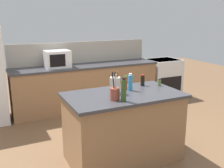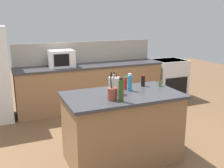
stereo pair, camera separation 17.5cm
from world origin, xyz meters
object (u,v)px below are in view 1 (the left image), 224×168
(soy_sauce_bottle, at_px, (143,80))
(utensil_crock, at_px, (115,93))
(range_oven, at_px, (163,78))
(microwave, at_px, (57,59))
(hot_sauce_bottle, at_px, (125,83))
(knife_block, at_px, (115,85))
(dish_soap_bottle, at_px, (130,83))
(spice_jar_oregano, at_px, (159,83))
(olive_oil_bottle, at_px, (124,90))

(soy_sauce_bottle, bearing_deg, utensil_crock, -147.25)
(range_oven, bearing_deg, utensil_crock, -136.41)
(microwave, distance_m, hot_sauce_bottle, 2.06)
(range_oven, distance_m, utensil_crock, 3.50)
(range_oven, distance_m, microwave, 2.67)
(utensil_crock, relative_size, hot_sauce_bottle, 1.69)
(hot_sauce_bottle, bearing_deg, range_oven, 43.05)
(microwave, bearing_deg, knife_block, -84.46)
(dish_soap_bottle, distance_m, spice_jar_oregano, 0.52)
(hot_sauce_bottle, xyz_separation_m, spice_jar_oregano, (0.54, -0.05, -0.04))
(hot_sauce_bottle, height_order, spice_jar_oregano, hot_sauce_bottle)
(range_oven, height_order, soy_sauce_bottle, soy_sauce_bottle)
(utensil_crock, distance_m, spice_jar_oregano, 0.94)
(range_oven, distance_m, hot_sauce_bottle, 3.00)
(olive_oil_bottle, relative_size, dish_soap_bottle, 1.23)
(microwave, height_order, utensil_crock, microwave)
(utensil_crock, relative_size, dish_soap_bottle, 1.34)
(dish_soap_bottle, bearing_deg, olive_oil_bottle, -128.88)
(range_oven, xyz_separation_m, hot_sauce_bottle, (-2.16, -2.01, 0.56))
(spice_jar_oregano, bearing_deg, utensil_crock, -160.16)
(knife_block, height_order, soy_sauce_bottle, knife_block)
(spice_jar_oregano, xyz_separation_m, soy_sauce_bottle, (-0.22, 0.11, 0.03))
(microwave, distance_m, knife_block, 2.16)
(olive_oil_bottle, height_order, hot_sauce_bottle, olive_oil_bottle)
(range_oven, bearing_deg, spice_jar_oregano, -128.11)
(dish_soap_bottle, relative_size, hot_sauce_bottle, 1.26)
(microwave, distance_m, utensil_crock, 2.39)
(utensil_crock, bearing_deg, soy_sauce_bottle, 32.75)
(utensil_crock, xyz_separation_m, spice_jar_oregano, (0.89, 0.32, -0.03))
(olive_oil_bottle, relative_size, spice_jar_oregano, 2.81)
(microwave, xyz_separation_m, hot_sauce_bottle, (0.44, -2.01, -0.08))
(microwave, height_order, soy_sauce_bottle, microwave)
(olive_oil_bottle, bearing_deg, soy_sauce_bottle, 41.34)
(hot_sauce_bottle, bearing_deg, olive_oil_bottle, -120.98)
(range_oven, relative_size, knife_block, 3.17)
(utensil_crock, relative_size, spice_jar_oregano, 3.06)
(spice_jar_oregano, bearing_deg, microwave, 115.24)
(microwave, xyz_separation_m, knife_block, (0.21, -2.15, -0.06))
(range_oven, distance_m, spice_jar_oregano, 2.68)
(olive_oil_bottle, xyz_separation_m, dish_soap_bottle, (0.31, 0.38, -0.03))
(microwave, xyz_separation_m, olive_oil_bottle, (0.16, -2.48, -0.03))
(utensil_crock, bearing_deg, microwave, 92.11)
(hot_sauce_bottle, distance_m, soy_sauce_bottle, 0.32)
(range_oven, xyz_separation_m, knife_block, (-2.38, -2.15, 0.59))
(spice_jar_oregano, bearing_deg, olive_oil_bottle, -152.96)
(olive_oil_bottle, height_order, spice_jar_oregano, olive_oil_bottle)
(dish_soap_bottle, xyz_separation_m, hot_sauce_bottle, (-0.02, 0.09, -0.02))
(microwave, relative_size, utensil_crock, 1.51)
(range_oven, relative_size, soy_sauce_bottle, 5.51)
(spice_jar_oregano, distance_m, soy_sauce_bottle, 0.25)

